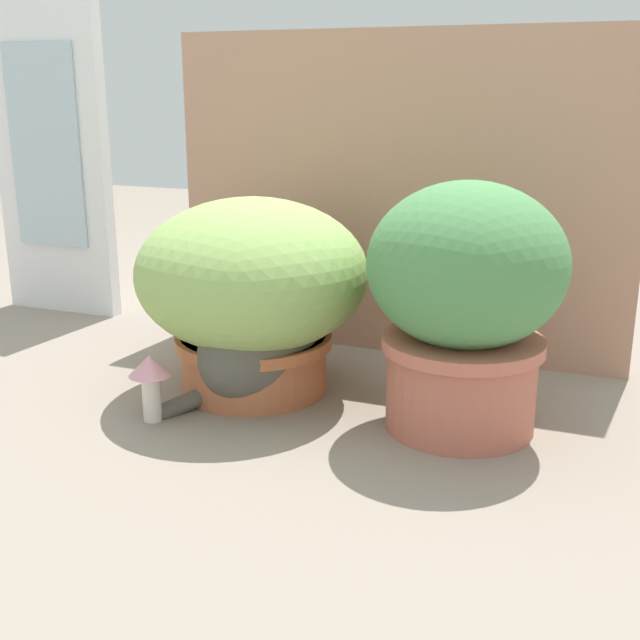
% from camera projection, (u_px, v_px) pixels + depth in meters
% --- Properties ---
extents(ground_plane, '(6.00, 6.00, 0.00)m').
position_uv_depth(ground_plane, '(270.00, 411.00, 1.60)').
color(ground_plane, gray).
extents(cardboard_backdrop, '(1.09, 0.03, 0.75)m').
position_uv_depth(cardboard_backdrop, '(396.00, 197.00, 1.86)').
color(cardboard_backdrop, tan).
rests_on(cardboard_backdrop, ground).
extents(window_panel_white, '(0.35, 0.05, 0.84)m').
position_uv_depth(window_panel_white, '(52.00, 161.00, 2.20)').
color(window_panel_white, white).
rests_on(window_panel_white, ground).
extents(grass_planter, '(0.48, 0.48, 0.41)m').
position_uv_depth(grass_planter, '(252.00, 288.00, 1.65)').
color(grass_planter, '#B76440').
rests_on(grass_planter, ground).
extents(leafy_planter, '(0.36, 0.36, 0.46)m').
position_uv_depth(leafy_planter, '(465.00, 298.00, 1.46)').
color(leafy_planter, '#BE6651').
rests_on(leafy_planter, ground).
extents(cat, '(0.31, 0.33, 0.32)m').
position_uv_depth(cat, '(265.00, 344.00, 1.62)').
color(cat, '#59554B').
rests_on(cat, ground).
extents(mushroom_ornament_pink, '(0.08, 0.08, 0.13)m').
position_uv_depth(mushroom_ornament_pink, '(150.00, 375.00, 1.53)').
color(mushroom_ornament_pink, silver).
rests_on(mushroom_ornament_pink, ground).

